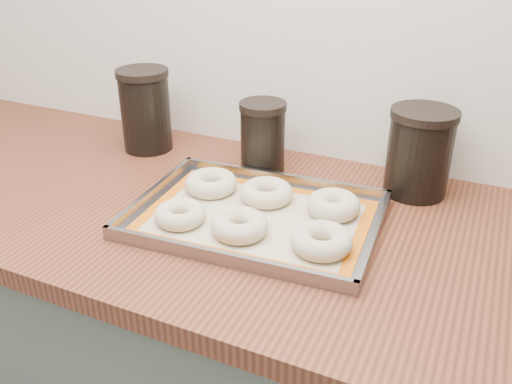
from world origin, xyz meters
The scene contains 13 objects.
cabinet centered at (0.00, 1.68, 0.43)m, with size 3.00×0.65×0.86m, color #566257.
countertop centered at (0.00, 1.68, 0.88)m, with size 3.06×0.68×0.04m, color brown.
baking_tray centered at (0.04, 1.65, 0.91)m, with size 0.48×0.36×0.03m.
baking_mat centered at (0.04, 1.65, 0.90)m, with size 0.44×0.32×0.00m.
bagel_front_left centered at (-0.08, 1.58, 0.92)m, with size 0.10×0.10×0.03m, color beige.
bagel_front_mid centered at (0.04, 1.59, 0.92)m, with size 0.10×0.10×0.04m, color beige.
bagel_front_right centered at (0.19, 1.60, 0.92)m, with size 0.11×0.11×0.04m, color beige.
bagel_back_left centered at (-0.09, 1.72, 0.92)m, with size 0.11×0.11×0.04m, color beige.
bagel_back_mid centered at (0.03, 1.73, 0.92)m, with size 0.11×0.11×0.04m, color beige.
bagel_back_right centered at (0.17, 1.73, 0.92)m, with size 0.10×0.10×0.04m, color beige.
canister_left centered at (-0.35, 1.87, 1.00)m, with size 0.12×0.12×0.20m.
canister_mid centered at (-0.04, 1.87, 0.98)m, with size 0.10×0.10×0.16m.
canister_right centered at (0.29, 1.90, 0.99)m, with size 0.13×0.13×0.18m.
Camera 1 is at (0.41, 0.84, 1.43)m, focal length 38.00 mm.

